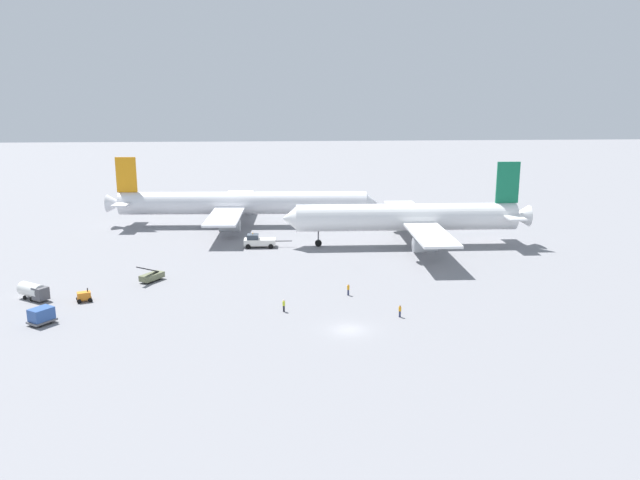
{
  "coord_description": "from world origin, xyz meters",
  "views": [
    {
      "loc": [
        -8.61,
        -75.74,
        29.6
      ],
      "look_at": [
        -1.5,
        32.54,
        4.0
      ],
      "focal_mm": 36.06,
      "sensor_mm": 36.0,
      "label": 1
    }
  ],
  "objects_px": {
    "pushback_tug": "(259,241)",
    "gse_belt_loader_portside": "(152,276)",
    "ground_crew_ramp_agent_by_cones": "(400,311)",
    "airliner_being_pushed": "(409,218)",
    "airliner_at_gate_left": "(241,203)",
    "gse_fuel_bowser_stubby": "(34,291)",
    "ground_crew_marshaller_foreground": "(284,305)",
    "gse_container_dolly_flat": "(41,315)",
    "ground_crew_wing_walker_right": "(348,289)",
    "gse_gpu_cart_small": "(84,296)"
  },
  "relations": [
    {
      "from": "airliner_being_pushed",
      "to": "gse_container_dolly_flat",
      "type": "distance_m",
      "value": 68.3
    },
    {
      "from": "gse_container_dolly_flat",
      "to": "pushback_tug",
      "type": "bearing_deg",
      "value": 55.99
    },
    {
      "from": "gse_belt_loader_portside",
      "to": "gse_container_dolly_flat",
      "type": "height_order",
      "value": "gse_belt_loader_portside"
    },
    {
      "from": "airliner_at_gate_left",
      "to": "gse_container_dolly_flat",
      "type": "distance_m",
      "value": 64.06
    },
    {
      "from": "gse_container_dolly_flat",
      "to": "ground_crew_wing_walker_right",
      "type": "height_order",
      "value": "gse_container_dolly_flat"
    },
    {
      "from": "pushback_tug",
      "to": "gse_belt_loader_portside",
      "type": "relative_size",
      "value": 1.92
    },
    {
      "from": "gse_gpu_cart_small",
      "to": "ground_crew_wing_walker_right",
      "type": "distance_m",
      "value": 37.95
    },
    {
      "from": "ground_crew_marshaller_foreground",
      "to": "airliner_being_pushed",
      "type": "bearing_deg",
      "value": 56.25
    },
    {
      "from": "gse_fuel_bowser_stubby",
      "to": "ground_crew_ramp_agent_by_cones",
      "type": "relative_size",
      "value": 3.09
    },
    {
      "from": "gse_belt_loader_portside",
      "to": "ground_crew_marshaller_foreground",
      "type": "bearing_deg",
      "value": -37.2
    },
    {
      "from": "airliner_at_gate_left",
      "to": "gse_belt_loader_portside",
      "type": "xyz_separation_m",
      "value": [
        -11.87,
        -41.56,
        -4.16
      ]
    },
    {
      "from": "ground_crew_ramp_agent_by_cones",
      "to": "gse_belt_loader_portside",
      "type": "bearing_deg",
      "value": 152.44
    },
    {
      "from": "airliner_being_pushed",
      "to": "ground_crew_wing_walker_right",
      "type": "relative_size",
      "value": 27.42
    },
    {
      "from": "ground_crew_ramp_agent_by_cones",
      "to": "airliner_being_pushed",
      "type": "bearing_deg",
      "value": 77.11
    },
    {
      "from": "pushback_tug",
      "to": "gse_gpu_cart_small",
      "type": "distance_m",
      "value": 39.13
    },
    {
      "from": "airliner_being_pushed",
      "to": "gse_gpu_cart_small",
      "type": "xyz_separation_m",
      "value": [
        -52.9,
        -30.43,
        -4.67
      ]
    },
    {
      "from": "airliner_at_gate_left",
      "to": "gse_gpu_cart_small",
      "type": "xyz_separation_m",
      "value": [
        -19.62,
        -51.04,
        -4.19
      ]
    },
    {
      "from": "gse_belt_loader_portside",
      "to": "ground_crew_ramp_agent_by_cones",
      "type": "bearing_deg",
      "value": -27.56
    },
    {
      "from": "ground_crew_ramp_agent_by_cones",
      "to": "gse_container_dolly_flat",
      "type": "bearing_deg",
      "value": 179.4
    },
    {
      "from": "pushback_tug",
      "to": "airliner_at_gate_left",
      "type": "bearing_deg",
      "value": 102.3
    },
    {
      "from": "gse_belt_loader_portside",
      "to": "ground_crew_ramp_agent_by_cones",
      "type": "distance_m",
      "value": 40.67
    },
    {
      "from": "gse_fuel_bowser_stubby",
      "to": "ground_crew_marshaller_foreground",
      "type": "relative_size",
      "value": 2.97
    },
    {
      "from": "gse_fuel_bowser_stubby",
      "to": "ground_crew_ramp_agent_by_cones",
      "type": "bearing_deg",
      "value": -11.68
    },
    {
      "from": "airliner_being_pushed",
      "to": "gse_fuel_bowser_stubby",
      "type": "distance_m",
      "value": 67.09
    },
    {
      "from": "ground_crew_marshaller_foreground",
      "to": "ground_crew_ramp_agent_by_cones",
      "type": "xyz_separation_m",
      "value": [
        15.38,
        -3.12,
        -0.04
      ]
    },
    {
      "from": "airliner_at_gate_left",
      "to": "gse_belt_loader_portside",
      "type": "bearing_deg",
      "value": -105.94
    },
    {
      "from": "airliner_being_pushed",
      "to": "gse_belt_loader_portside",
      "type": "height_order",
      "value": "airliner_being_pushed"
    },
    {
      "from": "pushback_tug",
      "to": "gse_gpu_cart_small",
      "type": "bearing_deg",
      "value": -127.86
    },
    {
      "from": "gse_belt_loader_portside",
      "to": "ground_crew_wing_walker_right",
      "type": "relative_size",
      "value": 2.76
    },
    {
      "from": "gse_gpu_cart_small",
      "to": "airliner_at_gate_left",
      "type": "bearing_deg",
      "value": 68.97
    },
    {
      "from": "pushback_tug",
      "to": "ground_crew_marshaller_foreground",
      "type": "bearing_deg",
      "value": -83.22
    },
    {
      "from": "pushback_tug",
      "to": "ground_crew_marshaller_foreground",
      "type": "distance_m",
      "value": 37.36
    },
    {
      "from": "pushback_tug",
      "to": "ground_crew_ramp_agent_by_cones",
      "type": "height_order",
      "value": "pushback_tug"
    },
    {
      "from": "gse_gpu_cart_small",
      "to": "gse_belt_loader_portside",
      "type": "height_order",
      "value": "gse_belt_loader_portside"
    },
    {
      "from": "airliner_being_pushed",
      "to": "gse_belt_loader_portside",
      "type": "relative_size",
      "value": 9.94
    },
    {
      "from": "airliner_at_gate_left",
      "to": "gse_container_dolly_flat",
      "type": "xyz_separation_m",
      "value": [
        -22.43,
        -59.89,
        -3.81
      ]
    },
    {
      "from": "ground_crew_ramp_agent_by_cones",
      "to": "gse_fuel_bowser_stubby",
      "type": "bearing_deg",
      "value": 168.32
    },
    {
      "from": "airliner_being_pushed",
      "to": "ground_crew_marshaller_foreground",
      "type": "xyz_separation_m",
      "value": [
        -24.48,
        -36.64,
        -4.56
      ]
    },
    {
      "from": "gse_fuel_bowser_stubby",
      "to": "ground_crew_ramp_agent_by_cones",
      "type": "xyz_separation_m",
      "value": [
        51.16,
        -10.58,
        -0.48
      ]
    },
    {
      "from": "gse_container_dolly_flat",
      "to": "ground_crew_marshaller_foreground",
      "type": "relative_size",
      "value": 2.26
    },
    {
      "from": "gse_fuel_bowser_stubby",
      "to": "airliner_being_pushed",
      "type": "bearing_deg",
      "value": 25.84
    },
    {
      "from": "airliner_being_pushed",
      "to": "gse_belt_loader_portside",
      "type": "xyz_separation_m",
      "value": [
        -45.15,
        -20.95,
        -4.63
      ]
    },
    {
      "from": "pushback_tug",
      "to": "ground_crew_marshaller_foreground",
      "type": "relative_size",
      "value": 5.37
    },
    {
      "from": "pushback_tug",
      "to": "ground_crew_ramp_agent_by_cones",
      "type": "distance_m",
      "value": 44.83
    },
    {
      "from": "airliner_at_gate_left",
      "to": "gse_fuel_bowser_stubby",
      "type": "bearing_deg",
      "value": -118.45
    },
    {
      "from": "gse_container_dolly_flat",
      "to": "ground_crew_marshaller_foreground",
      "type": "distance_m",
      "value": 31.34
    },
    {
      "from": "airliner_being_pushed",
      "to": "pushback_tug",
      "type": "distance_m",
      "value": 29.21
    },
    {
      "from": "gse_belt_loader_portside",
      "to": "ground_crew_marshaller_foreground",
      "type": "relative_size",
      "value": 2.8
    },
    {
      "from": "ground_crew_marshaller_foreground",
      "to": "ground_crew_ramp_agent_by_cones",
      "type": "relative_size",
      "value": 1.04
    },
    {
      "from": "airliner_at_gate_left",
      "to": "gse_gpu_cart_small",
      "type": "relative_size",
      "value": 23.51
    }
  ]
}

